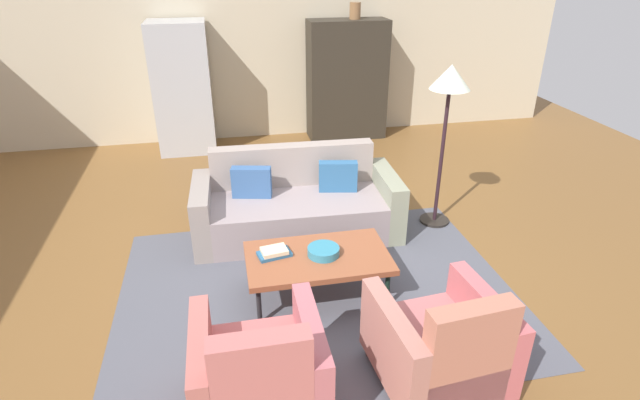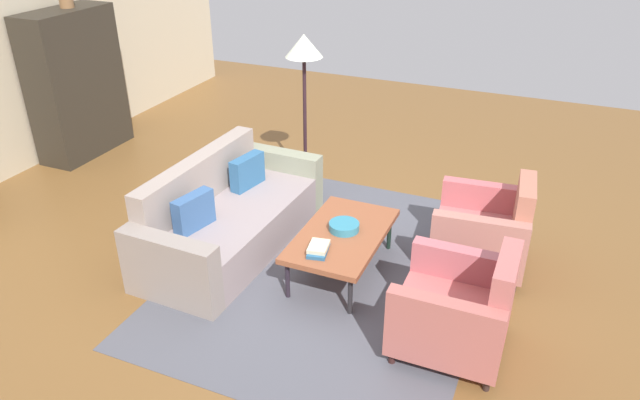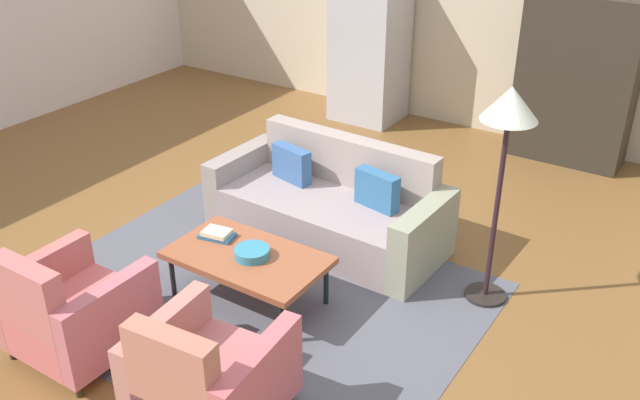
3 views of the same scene
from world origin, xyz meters
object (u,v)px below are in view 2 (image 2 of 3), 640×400
at_px(couch, 226,218).
at_px(cabinet, 76,84).
at_px(book_stack, 319,248).
at_px(floor_lamp, 304,60).
at_px(fruit_bowl, 344,227).
at_px(coffee_table, 342,236).
at_px(armchair_right, 488,233).
at_px(armchair_left, 461,312).

relative_size(couch, cabinet, 1.18).
bearing_deg(book_stack, floor_lamp, 27.24).
xyz_separation_m(fruit_bowl, cabinet, (1.22, 4.05, 0.46)).
height_order(coffee_table, armchair_right, armchair_right).
distance_m(armchair_left, floor_lamp, 3.26).
relative_size(armchair_right, book_stack, 2.95).
height_order(armchair_right, book_stack, armchair_right).
relative_size(couch, coffee_table, 1.77).
xyz_separation_m(coffee_table, armchair_right, (0.61, -1.17, -0.03)).
bearing_deg(armchair_right, coffee_table, 112.42).
bearing_deg(fruit_bowl, book_stack, 170.02).
distance_m(armchair_left, cabinet, 5.57).
distance_m(coffee_table, floor_lamp, 2.14).
bearing_deg(book_stack, armchair_right, -52.13).
height_order(fruit_bowl, book_stack, fruit_bowl).
bearing_deg(fruit_bowl, floor_lamp, 35.14).
distance_m(coffee_table, armchair_right, 1.31).
height_order(cabinet, floor_lamp, cabinet).
xyz_separation_m(couch, cabinet, (1.27, 2.86, 0.61)).
relative_size(armchair_right, floor_lamp, 0.51).
bearing_deg(floor_lamp, armchair_right, -112.66).
bearing_deg(armchair_left, floor_lamp, 45.87).
bearing_deg(couch, armchair_left, 77.60).
relative_size(book_stack, cabinet, 0.17).
xyz_separation_m(fruit_bowl, floor_lamp, (1.48, 1.04, 1.00)).
distance_m(book_stack, cabinet, 4.32).
relative_size(couch, floor_lamp, 1.24).
relative_size(armchair_left, book_stack, 2.95).
bearing_deg(cabinet, book_stack, -112.23).
height_order(book_stack, floor_lamp, floor_lamp).
bearing_deg(cabinet, armchair_left, -109.72).
bearing_deg(armchair_left, armchair_right, -0.18).
relative_size(armchair_left, armchair_right, 1.00).
xyz_separation_m(cabinet, floor_lamp, (0.26, -3.01, 0.54)).
relative_size(couch, armchair_left, 2.42).
bearing_deg(coffee_table, armchair_right, -62.55).
relative_size(coffee_table, book_stack, 4.02).
bearing_deg(armchair_right, floor_lamp, 62.31).
bearing_deg(armchair_right, fruit_bowl, 110.51).
relative_size(armchair_left, floor_lamp, 0.51).
height_order(armchair_left, floor_lamp, floor_lamp).
relative_size(couch, fruit_bowl, 7.94).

